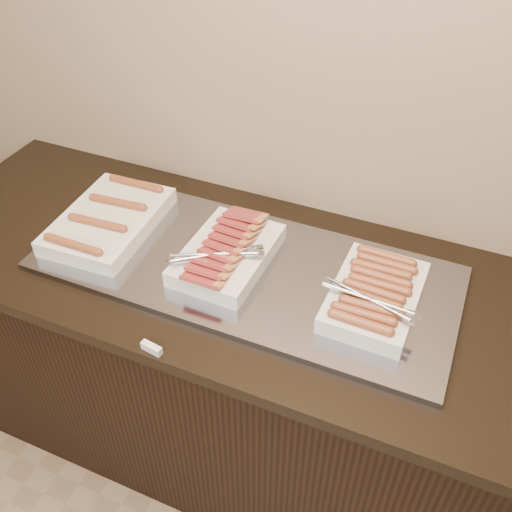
{
  "coord_description": "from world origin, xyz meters",
  "views": [
    {
      "loc": [
        0.54,
        1.03,
        2.01
      ],
      "look_at": [
        0.07,
        2.13,
        0.97
      ],
      "focal_mm": 40.0,
      "sensor_mm": 36.0,
      "label": 1
    }
  ],
  "objects": [
    {
      "name": "dish_right",
      "position": [
        0.41,
        2.13,
        0.95
      ],
      "size": [
        0.27,
        0.33,
        0.08
      ],
      "rotation": [
        0.0,
        0.0,
        -0.02
      ],
      "color": "silver",
      "rests_on": "warming_tray"
    },
    {
      "name": "dish_center",
      "position": [
        -0.02,
        2.13,
        0.95
      ],
      "size": [
        0.26,
        0.36,
        0.09
      ],
      "rotation": [
        0.0,
        0.0,
        -0.03
      ],
      "color": "silver",
      "rests_on": "warming_tray"
    },
    {
      "name": "dish_left",
      "position": [
        -0.42,
        2.13,
        0.95
      ],
      "size": [
        0.28,
        0.41,
        0.07
      ],
      "rotation": [
        0.0,
        0.0,
        0.05
      ],
      "color": "silver",
      "rests_on": "warming_tray"
    },
    {
      "name": "warming_tray",
      "position": [
        0.03,
        2.13,
        0.91
      ],
      "size": [
        1.2,
        0.5,
        0.02
      ],
      "primitive_type": "cube",
      "color": "gray",
      "rests_on": "counter"
    },
    {
      "name": "counter",
      "position": [
        0.0,
        2.13,
        0.45
      ],
      "size": [
        2.06,
        0.76,
        0.9
      ],
      "color": "black",
      "rests_on": "ground"
    },
    {
      "name": "label_holder",
      "position": [
        -0.06,
        1.77,
        0.91
      ],
      "size": [
        0.06,
        0.02,
        0.02
      ],
      "primitive_type": "cube",
      "rotation": [
        0.0,
        0.0,
        -0.14
      ],
      "color": "silver",
      "rests_on": "counter"
    }
  ]
}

